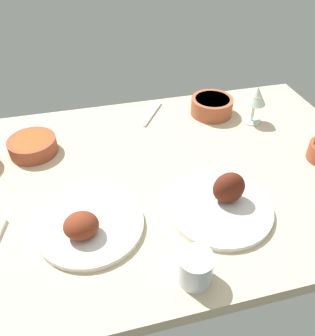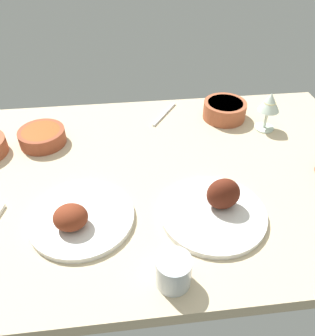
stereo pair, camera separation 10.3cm
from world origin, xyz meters
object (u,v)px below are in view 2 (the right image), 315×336
(plate_far_side, at_px, (216,208))
(bowl_potatoes, at_px, (225,110))
(wine_glass, at_px, (269,104))
(fork_loose, at_px, (164,114))
(plate_center_main, at_px, (79,217))
(water_tumbler, at_px, (174,271))
(bowl_soup, at_px, (42,136))

(plate_far_side, xyz_separation_m, bowl_potatoes, (-0.15, -0.48, 0.01))
(plate_far_side, relative_size, bowl_potatoes, 1.79)
(wine_glass, height_order, fork_loose, wine_glass)
(bowl_potatoes, relative_size, fork_loose, 0.87)
(plate_center_main, relative_size, wine_glass, 1.97)
(bowl_potatoes, bearing_deg, plate_far_side, 72.32)
(plate_far_side, height_order, plate_center_main, plate_far_side)
(plate_far_side, xyz_separation_m, water_tumbler, (0.14, 0.19, 0.02))
(plate_far_side, xyz_separation_m, plate_center_main, (0.36, -0.01, -0.01))
(bowl_soup, relative_size, wine_glass, 1.10)
(plate_center_main, bearing_deg, bowl_potatoes, -137.79)
(water_tumbler, xyz_separation_m, fork_loose, (-0.07, -0.71, -0.03))
(bowl_soup, bearing_deg, wine_glass, -179.95)
(wine_glass, relative_size, water_tumbler, 1.78)
(water_tumbler, distance_m, fork_loose, 0.71)
(plate_center_main, height_order, bowl_soup, plate_center_main)
(plate_far_side, height_order, fork_loose, plate_far_side)
(bowl_soup, distance_m, wine_glass, 0.78)
(bowl_potatoes, bearing_deg, wine_glass, 144.88)
(plate_center_main, height_order, water_tumbler, plate_center_main)
(plate_center_main, distance_m, water_tumbler, 0.30)
(plate_far_side, distance_m, fork_loose, 0.53)
(plate_center_main, distance_m, wine_glass, 0.74)
(water_tumbler, bearing_deg, wine_glass, -126.22)
(plate_center_main, height_order, fork_loose, plate_center_main)
(plate_far_side, xyz_separation_m, bowl_soup, (0.50, -0.39, 0.00))
(wine_glass, height_order, water_tumbler, wine_glass)
(bowl_soup, bearing_deg, fork_loose, -162.90)
(plate_far_side, xyz_separation_m, fork_loose, (0.07, -0.52, -0.02))
(bowl_potatoes, bearing_deg, bowl_soup, 7.77)
(wine_glass, bearing_deg, water_tumbler, 53.78)
(wine_glass, distance_m, fork_loose, 0.38)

